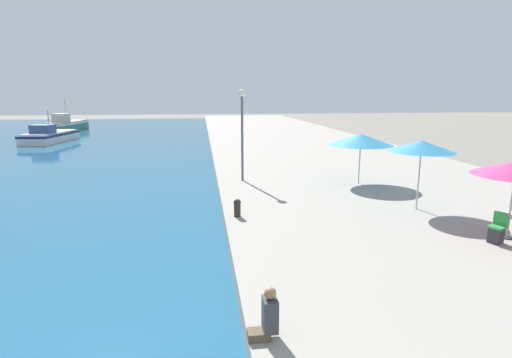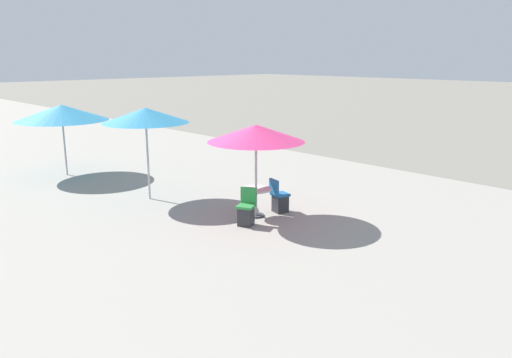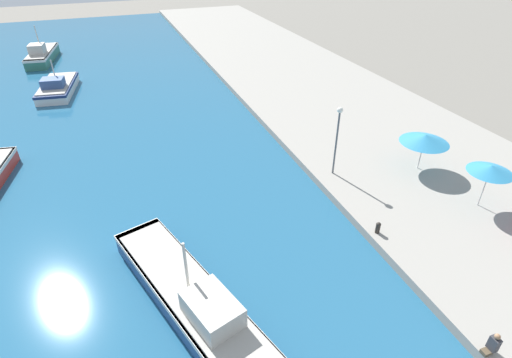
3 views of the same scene
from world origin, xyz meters
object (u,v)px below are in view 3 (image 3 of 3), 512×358
object	(u,v)px
fishing_boat_far	(57,87)
lamppost	(338,130)
fishing_boat_near	(192,298)
person_at_quay	(493,344)
fishing_boat_distant	(42,55)
cafe_umbrella_white	(491,169)
mooring_bollard	(378,227)
cafe_umbrella_striped	(425,139)

from	to	relation	value
fishing_boat_far	lamppost	size ratio (longest dim) A/B	1.67
fishing_boat_near	person_at_quay	distance (m)	11.81
fishing_boat_near	fishing_boat_distant	world-z (taller)	fishing_boat_distant
fishing_boat_near	cafe_umbrella_white	bearing A→B (deg)	-13.72
person_at_quay	cafe_umbrella_white	bearing A→B (deg)	46.62
lamppost	fishing_boat_far	bearing A→B (deg)	126.48
fishing_boat_far	fishing_boat_distant	bearing A→B (deg)	108.22
mooring_bollard	cafe_umbrella_striped	bearing A→B (deg)	35.99
fishing_boat_distant	person_at_quay	distance (m)	53.22
cafe_umbrella_white	person_at_quay	distance (m)	10.40
fishing_boat_distant	cafe_umbrella_white	xyz separation A→B (m)	(25.86, -42.35, 2.09)
cafe_umbrella_striped	lamppost	distance (m)	5.87
cafe_umbrella_white	fishing_boat_far	bearing A→B (deg)	128.44
lamppost	cafe_umbrella_striped	bearing A→B (deg)	-14.14
fishing_boat_near	mooring_bollard	world-z (taller)	fishing_boat_near
fishing_boat_near	lamppost	world-z (taller)	lamppost
fishing_boat_far	cafe_umbrella_white	xyz separation A→B (m)	(23.62, -29.77, 2.27)
fishing_boat_far	person_at_quay	distance (m)	40.73
fishing_boat_near	fishing_boat_far	xyz separation A→B (m)	(-6.60, 30.93, -0.09)
cafe_umbrella_white	cafe_umbrella_striped	size ratio (longest dim) A/B	0.85
mooring_bollard	fishing_boat_far	bearing A→B (deg)	119.30
fishing_boat_distant	cafe_umbrella_white	size ratio (longest dim) A/B	3.28
fishing_boat_near	lamppost	bearing A→B (deg)	15.76
cafe_umbrella_white	lamppost	xyz separation A→B (m)	(-6.09, 6.05, 0.67)
fishing_boat_distant	cafe_umbrella_white	distance (m)	49.66
fishing_boat_near	fishing_boat_far	size ratio (longest dim) A/B	1.44
fishing_boat_near	person_at_quay	bearing A→B (deg)	-49.64
fishing_boat_far	cafe_umbrella_white	distance (m)	38.07
fishing_boat_distant	cafe_umbrella_striped	xyz separation A→B (m)	(25.39, -37.72, 1.84)
cafe_umbrella_white	mooring_bollard	size ratio (longest dim) A/B	4.04
fishing_boat_distant	lamppost	size ratio (longest dim) A/B	1.90
fishing_boat_distant	mooring_bollard	world-z (taller)	fishing_boat_distant
fishing_boat_far	lamppost	bearing A→B (deg)	-45.36
fishing_boat_distant	lamppost	bearing A→B (deg)	-53.98
cafe_umbrella_striped	mooring_bollard	size ratio (longest dim) A/B	4.73
fishing_boat_far	fishing_boat_distant	xyz separation A→B (m)	(-2.23, 12.58, 0.18)
cafe_umbrella_white	cafe_umbrella_striped	world-z (taller)	cafe_umbrella_white
cafe_umbrella_striped	lamppost	bearing A→B (deg)	165.86
fishing_boat_distant	person_at_quay	world-z (taller)	fishing_boat_distant
cafe_umbrella_striped	lamppost	world-z (taller)	lamppost
fishing_boat_far	person_at_quay	bearing A→B (deg)	-57.77
person_at_quay	fishing_boat_distant	bearing A→B (deg)	110.74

